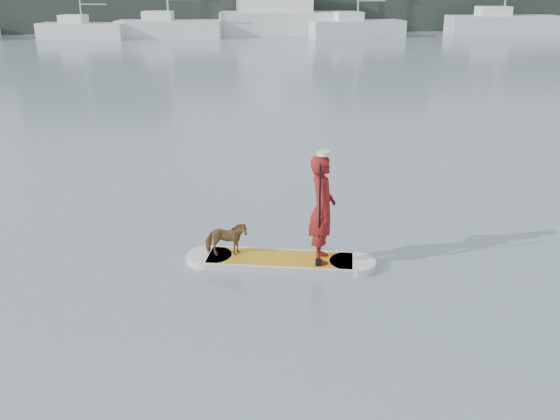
{
  "coord_description": "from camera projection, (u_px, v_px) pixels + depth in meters",
  "views": [
    {
      "loc": [
        1.49,
        -9.04,
        4.65
      ],
      "look_at": [
        2.49,
        0.71,
        1.0
      ],
      "focal_mm": 40.0,
      "sensor_mm": 36.0,
      "label": 1
    }
  ],
  "objects": [
    {
      "name": "sailboat_c",
      "position": [
        82.0,
        30.0,
        50.65
      ],
      "size": [
        7.37,
        3.71,
        10.11
      ],
      "rotation": [
        0.0,
        0.0,
        -0.2
      ],
      "color": "silver",
      "rests_on": "ground"
    },
    {
      "name": "white_cap",
      "position": [
        324.0,
        153.0,
        10.04
      ],
      "size": [
        0.22,
        0.22,
        0.07
      ],
      "primitive_type": "cylinder",
      "color": "silver",
      "rests_on": "paddler"
    },
    {
      "name": "paddle",
      "position": [
        319.0,
        229.0,
        10.22
      ],
      "size": [
        0.1,
        0.3,
        2.0
      ],
      "rotation": [
        0.0,
        0.0,
        -0.21
      ],
      "color": "black",
      "rests_on": "ground"
    },
    {
      "name": "dog",
      "position": [
        226.0,
        239.0,
        10.76
      ],
      "size": [
        0.72,
        0.33,
        0.61
      ],
      "primitive_type": "imported",
      "rotation": [
        0.0,
        0.0,
        1.58
      ],
      "color": "brown",
      "rests_on": "paddleboard"
    },
    {
      "name": "ground",
      "position": [
        129.0,
        290.0,
        9.91
      ],
      "size": [
        140.0,
        140.0,
        0.0
      ],
      "primitive_type": "plane",
      "color": "slate",
      "rests_on": "ground"
    },
    {
      "name": "motor_yacht_a",
      "position": [
        282.0,
        11.0,
        54.2
      ],
      "size": [
        12.15,
        4.76,
        7.12
      ],
      "rotation": [
        0.0,
        0.0,
        -0.09
      ],
      "color": "silver",
      "rests_on": "ground"
    },
    {
      "name": "sailboat_e",
      "position": [
        356.0,
        27.0,
        52.25
      ],
      "size": [
        7.98,
        3.19,
        11.3
      ],
      "rotation": [
        0.0,
        0.0,
        0.09
      ],
      "color": "silver",
      "rests_on": "ground"
    },
    {
      "name": "paddler",
      "position": [
        322.0,
        209.0,
        10.38
      ],
      "size": [
        0.53,
        0.73,
        1.85
      ],
      "primitive_type": "imported",
      "rotation": [
        0.0,
        0.0,
        1.43
      ],
      "color": "maroon",
      "rests_on": "paddleboard"
    },
    {
      "name": "paddleboard",
      "position": [
        280.0,
        261.0,
        10.79
      ],
      "size": [
        3.24,
        1.32,
        0.12
      ],
      "rotation": [
        0.0,
        0.0,
        -0.21
      ],
      "color": "#CE9413",
      "rests_on": "ground"
    },
    {
      "name": "sailboat_d",
      "position": [
        168.0,
        27.0,
        51.45
      ],
      "size": [
        8.77,
        3.45,
        12.61
      ],
      "rotation": [
        0.0,
        0.0,
        -0.1
      ],
      "color": "silver",
      "rests_on": "ground"
    },
    {
      "name": "sailboat_f",
      "position": [
        502.0,
        22.0,
        55.64
      ],
      "size": [
        9.93,
        3.43,
        14.66
      ],
      "rotation": [
        0.0,
        0.0,
        -0.06
      ],
      "color": "silver",
      "rests_on": "ground"
    }
  ]
}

